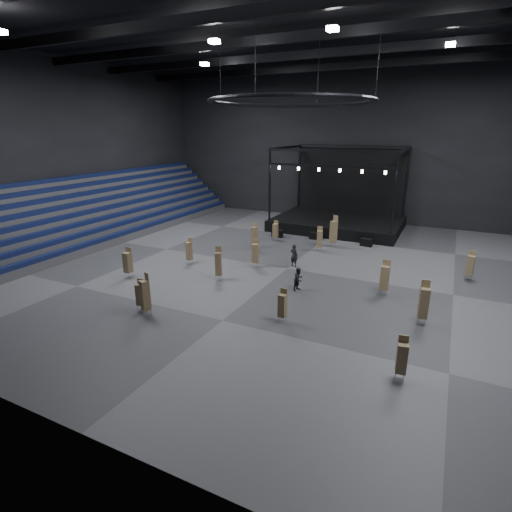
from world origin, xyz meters
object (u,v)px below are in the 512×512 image
at_px(chair_stack_4, 218,263).
at_px(chair_stack_8, 402,357).
at_px(man_center, 294,255).
at_px(chair_stack_12, 320,238).
at_px(flight_case_mid, 315,236).
at_px(chair_stack_1, 282,305).
at_px(flight_case_right, 366,242).
at_px(chair_stack_6, 145,294).
at_px(chair_stack_14, 424,302).
at_px(chair_stack_2, 471,265).
at_px(chair_stack_3, 254,236).
at_px(chair_stack_7, 128,262).
at_px(chair_stack_5, 255,253).
at_px(chair_stack_13, 275,230).
at_px(chair_stack_11, 385,277).
at_px(chair_stack_9, 189,251).
at_px(flight_case_left, 277,233).
at_px(stage, 339,215).
at_px(crew_member, 299,279).
at_px(chair_stack_10, 334,231).
at_px(chair_stack_0, 140,294).

bearing_deg(chair_stack_4, chair_stack_8, -48.66).
bearing_deg(man_center, chair_stack_12, -79.62).
height_order(flight_case_mid, chair_stack_1, chair_stack_1).
xyz_separation_m(flight_case_right, chair_stack_6, (-9.09, -21.63, 1.04)).
distance_m(chair_stack_14, man_center, 12.36).
height_order(chair_stack_2, chair_stack_4, chair_stack_4).
bearing_deg(chair_stack_3, chair_stack_4, -66.94).
distance_m(chair_stack_7, man_center, 13.39).
bearing_deg(chair_stack_5, chair_stack_3, 103.65).
height_order(chair_stack_6, chair_stack_13, chair_stack_6).
height_order(chair_stack_1, chair_stack_5, chair_stack_5).
xyz_separation_m(chair_stack_2, chair_stack_11, (-5.39, -5.96, 0.13)).
bearing_deg(chair_stack_9, flight_case_left, 81.55).
xyz_separation_m(flight_case_left, chair_stack_7, (-5.55, -16.39, 0.89)).
bearing_deg(chair_stack_14, chair_stack_11, 117.49).
xyz_separation_m(stage, chair_stack_12, (0.84, -10.23, -0.20)).
bearing_deg(chair_stack_3, chair_stack_6, -73.29).
distance_m(chair_stack_6, chair_stack_14, 16.67).
distance_m(chair_stack_5, chair_stack_12, 7.62).
xyz_separation_m(chair_stack_12, crew_member, (1.61, -9.95, -0.40)).
xyz_separation_m(flight_case_left, chair_stack_2, (18.25, -5.19, 0.83)).
height_order(flight_case_mid, chair_stack_9, chair_stack_9).
bearing_deg(crew_member, chair_stack_3, 59.88).
relative_size(chair_stack_9, crew_member, 1.36).
distance_m(chair_stack_2, chair_stack_10, 12.60).
distance_m(chair_stack_0, chair_stack_14, 17.31).
relative_size(stage, chair_stack_9, 6.10).
height_order(chair_stack_7, chair_stack_9, chair_stack_7).
distance_m(chair_stack_8, chair_stack_13, 24.52).
bearing_deg(chair_stack_11, chair_stack_9, -177.64).
relative_size(flight_case_left, chair_stack_3, 0.43).
bearing_deg(chair_stack_14, chair_stack_8, -104.73).
xyz_separation_m(chair_stack_4, chair_stack_6, (-0.79, -7.28, 0.08)).
height_order(chair_stack_0, chair_stack_6, chair_stack_6).
height_order(chair_stack_5, chair_stack_8, chair_stack_5).
bearing_deg(chair_stack_12, man_center, -114.02).
relative_size(flight_case_right, chair_stack_12, 0.48).
bearing_deg(chair_stack_2, man_center, -159.65).
bearing_deg(chair_stack_11, chair_stack_3, 156.80).
height_order(chair_stack_3, crew_member, chair_stack_3).
relative_size(chair_stack_6, chair_stack_12, 1.19).
bearing_deg(chair_stack_10, man_center, -79.09).
bearing_deg(chair_stack_13, stage, 59.63).
relative_size(chair_stack_0, man_center, 1.07).
xyz_separation_m(chair_stack_0, chair_stack_3, (0.58, 15.15, 0.26)).
bearing_deg(chair_stack_5, chair_stack_7, -153.58).
bearing_deg(chair_stack_11, chair_stack_1, -123.77).
bearing_deg(chair_stack_4, chair_stack_2, 4.76).
xyz_separation_m(chair_stack_5, man_center, (2.84, 1.59, -0.29)).
xyz_separation_m(flight_case_right, chair_stack_1, (-1.22, -18.68, 0.73)).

